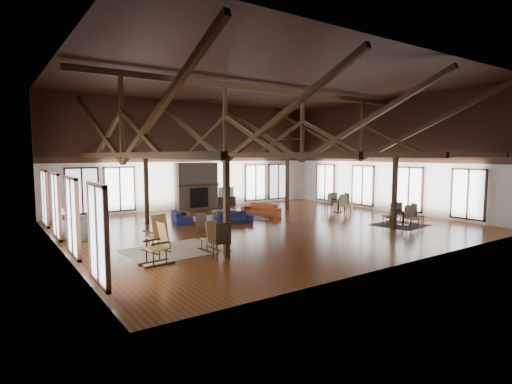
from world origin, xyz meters
TOP-DOWN VIEW (x-y plane):
  - floor at (0.00, 0.00)m, footprint 16.00×16.00m
  - ceiling at (0.00, 0.00)m, footprint 16.00×14.00m
  - wall_back at (0.00, 7.00)m, footprint 16.00×0.02m
  - wall_front at (0.00, -7.00)m, footprint 16.00×0.02m
  - wall_left at (-8.00, 0.00)m, footprint 0.02×14.00m
  - wall_right at (8.00, 0.00)m, footprint 0.02×14.00m
  - roof_truss at (0.00, 0.00)m, footprint 15.60×14.07m
  - post_grid at (0.00, 0.00)m, footprint 8.16×7.16m
  - fireplace at (0.00, 6.67)m, footprint 2.50×0.69m
  - ceiling_fan at (0.50, -1.00)m, footprint 1.60×1.60m
  - sofa_navy_front at (-0.80, 1.42)m, footprint 1.87×1.20m
  - sofa_navy_left at (-2.65, 2.83)m, footprint 1.90×1.13m
  - sofa_orange at (1.54, 2.55)m, footprint 2.14×1.35m
  - coffee_table at (-0.48, 2.82)m, footprint 1.10×0.56m
  - vase at (-0.61, 2.88)m, footprint 0.22×0.22m
  - armchair at (-7.12, 1.73)m, footprint 1.47×1.52m
  - side_table_lamp at (-7.60, 2.20)m, footprint 0.45×0.45m
  - rocking_chair_a at (-5.51, -1.78)m, footprint 0.67×1.02m
  - rocking_chair_b at (-4.05, -2.56)m, footprint 0.46×0.78m
  - rocking_chair_c at (-5.94, -3.09)m, footprint 0.95×0.57m
  - side_chair_a at (-3.45, -0.80)m, footprint 0.57×0.57m
  - side_chair_b at (-4.26, -3.69)m, footprint 0.55×0.55m
  - cafe_table_near at (4.96, -3.28)m, footprint 1.80×1.80m
  - cafe_table_far at (5.67, 1.22)m, footprint 1.90×1.90m
  - cup_near at (5.00, -3.36)m, footprint 0.13×0.13m
  - cup_far at (5.71, 1.19)m, footprint 0.16×0.16m
  - tv_console at (1.96, 6.75)m, footprint 1.12×0.42m
  - television at (1.92, 6.75)m, footprint 0.99×0.20m
  - rug_tan at (-5.00, -1.89)m, footprint 3.12×2.54m
  - rug_navy at (-0.38, 2.69)m, footprint 3.60×2.85m
  - rug_dark at (4.95, -3.13)m, footprint 2.28×2.12m

SIDE VIEW (x-z plane):
  - floor at x=0.00m, z-range 0.00..0.00m
  - rug_dark at x=4.95m, z-range 0.00..0.01m
  - rug_navy at x=-0.38m, z-range 0.00..0.01m
  - rug_tan at x=-5.00m, z-range 0.00..0.01m
  - sofa_navy_front at x=-0.80m, z-range 0.00..0.51m
  - sofa_navy_left at x=-2.65m, z-range 0.00..0.52m
  - tv_console at x=1.96m, z-range 0.00..0.56m
  - sofa_orange at x=1.54m, z-range 0.00..0.58m
  - coffee_table at x=-0.48m, z-range 0.15..0.57m
  - armchair at x=-7.12m, z-range 0.00..0.75m
  - side_table_lamp at x=-7.60m, z-range -0.14..1.00m
  - rocking_chair_b at x=-4.05m, z-range -0.03..0.94m
  - cafe_table_near at x=4.96m, z-range 0.00..0.94m
  - cafe_table_far at x=5.67m, z-range 0.00..0.97m
  - vase at x=-0.61m, z-range 0.42..0.61m
  - side_chair_a at x=-3.45m, z-range 0.08..1.03m
  - rocking_chair_c at x=-5.94m, z-range -0.03..1.14m
  - rocking_chair_a at x=-5.51m, z-range -0.04..1.18m
  - side_chair_b at x=-4.26m, z-range 0.09..1.19m
  - cup_near at x=5.00m, z-range 0.68..0.77m
  - cup_far at x=5.71m, z-range 0.70..0.81m
  - television at x=1.92m, z-range 0.56..1.13m
  - fireplace at x=0.00m, z-range -0.01..2.59m
  - post_grid at x=0.00m, z-range 0.00..3.05m
  - wall_back at x=0.00m, z-range 0.00..6.00m
  - wall_front at x=0.00m, z-range 0.00..6.00m
  - wall_left at x=-8.00m, z-range 0.00..6.00m
  - wall_right at x=8.00m, z-range 0.00..6.00m
  - ceiling_fan at x=0.50m, z-range 3.36..4.11m
  - roof_truss at x=0.00m, z-range 2.46..5.60m
  - ceiling at x=0.00m, z-range 5.99..6.01m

